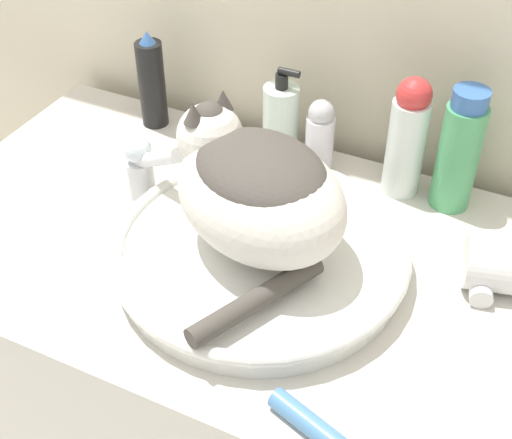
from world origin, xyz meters
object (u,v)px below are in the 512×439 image
Objects in this scene: hairspray_can_black at (152,82)px; cream_tube at (323,435)px; cat at (256,188)px; mouthwash_bottle at (459,152)px; faucet at (143,165)px; soap_pump_bottle at (281,122)px; lotion_bottle_white at (407,137)px; deodorant_stick at (320,135)px.

hairspray_can_black reaches higher than cream_tube.
cat is 0.35m from mouthwash_bottle.
faucet is 0.76× the size of soap_pump_bottle.
lotion_bottle_white is at bearing 97.04° from cream_tube.
cat is 1.95× the size of hairspray_can_black.
lotion_bottle_white is (0.36, 0.20, 0.04)m from faucet.
faucet is 0.64× the size of lotion_bottle_white.
lotion_bottle_white is 1.40× the size of cream_tube.
soap_pump_bottle is 0.30m from mouthwash_bottle.
mouthwash_bottle reaches higher than faucet.
cat is 2.72× the size of faucet.
mouthwash_bottle is (0.30, 0.00, 0.03)m from soap_pump_bottle.
deodorant_stick is 0.23m from mouthwash_bottle.
cream_tube is at bearing -67.48° from deodorant_stick.
hairspray_can_black is at bearing -180.00° from deodorant_stick.
mouthwash_bottle is (0.23, -0.00, 0.03)m from deodorant_stick.
lotion_bottle_white is (-0.08, 0.00, 0.00)m from mouthwash_bottle.
hairspray_can_black is 0.47m from lotion_bottle_white.
hairspray_can_black reaches higher than deodorant_stick.
lotion_bottle_white is (0.47, 0.00, 0.02)m from hairspray_can_black.
mouthwash_bottle is at bearing 0.00° from hairspray_can_black.
soap_pump_bottle is at bearing -50.71° from cat.
deodorant_stick is 0.54m from cream_tube.
mouthwash_bottle reaches higher than deodorant_stick.
faucet is 0.72× the size of hairspray_can_black.
lotion_bottle_white is at bearing -94.95° from cat.
faucet is 0.49m from mouthwash_bottle.
deodorant_stick is 0.63× the size of lotion_bottle_white.
hairspray_can_black is 1.25× the size of cream_tube.
lotion_bottle_white is at bearing 0.00° from hairspray_can_black.
deodorant_stick is at bearing 0.00° from hairspray_can_black.
cat is at bearing -88.16° from deodorant_stick.
cream_tube is (0.06, -0.50, -0.09)m from lotion_bottle_white.
faucet is 0.42m from lotion_bottle_white.
faucet is 1.01× the size of deodorant_stick.
faucet is 0.25m from soap_pump_bottle.
hairspray_can_black is at bearing -15.79° from cat.
faucet is 0.30m from deodorant_stick.
mouthwash_bottle reaches higher than cream_tube.
hairspray_can_black is at bearing 180.00° from mouthwash_bottle.
lotion_bottle_white reaches higher than deodorant_stick.
soap_pump_bottle is 0.22m from lotion_bottle_white.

